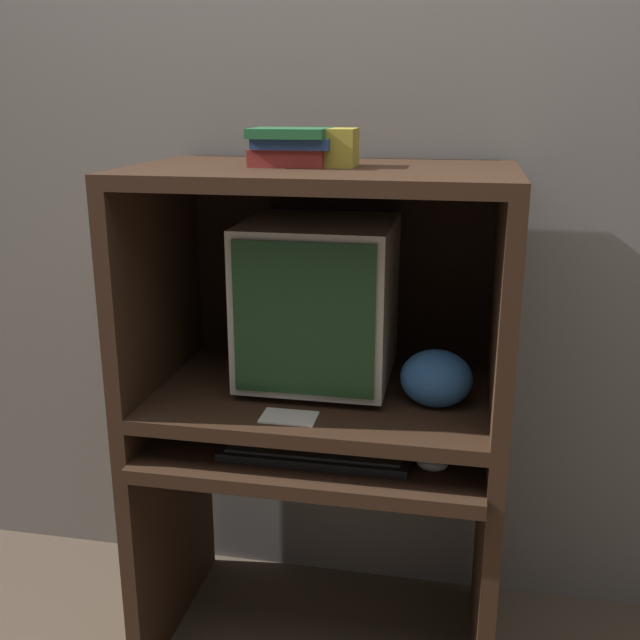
{
  "coord_description": "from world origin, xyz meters",
  "views": [
    {
      "loc": [
        0.35,
        -1.49,
        1.49
      ],
      "look_at": [
        -0.01,
        0.29,
        0.95
      ],
      "focal_mm": 42.0,
      "sensor_mm": 36.0,
      "label": 1
    }
  ],
  "objects": [
    {
      "name": "paper_card",
      "position": [
        -0.04,
        0.09,
        0.77
      ],
      "size": [
        0.13,
        0.09,
        0.0
      ],
      "color": "white",
      "rests_on": "desk_monitor_shelf"
    },
    {
      "name": "mouse",
      "position": [
        0.3,
        0.12,
        0.67
      ],
      "size": [
        0.07,
        0.05,
        0.03
      ],
      "color": "#B7B7B7",
      "rests_on": "desk_base"
    },
    {
      "name": "snack_bag",
      "position": [
        0.29,
        0.23,
        0.84
      ],
      "size": [
        0.18,
        0.13,
        0.14
      ],
      "color": "#336BB7",
      "rests_on": "desk_monitor_shelf"
    },
    {
      "name": "desk_base",
      "position": [
        0.0,
        0.25,
        0.4
      ],
      "size": [
        0.92,
        0.6,
        0.65
      ],
      "color": "#382316",
      "rests_on": "ground_plane"
    },
    {
      "name": "desk_monitor_shelf",
      "position": [
        0.0,
        0.29,
        0.74
      ],
      "size": [
        0.92,
        0.57,
        0.12
      ],
      "color": "#382316",
      "rests_on": "desk_base"
    },
    {
      "name": "storage_box",
      "position": [
        0.02,
        0.3,
        1.38
      ],
      "size": [
        0.13,
        0.11,
        0.09
      ],
      "color": "gold",
      "rests_on": "hutch_upper"
    },
    {
      "name": "crt_monitor",
      "position": [
        -0.02,
        0.34,
        0.99
      ],
      "size": [
        0.38,
        0.39,
        0.43
      ],
      "color": "beige",
      "rests_on": "desk_monitor_shelf"
    },
    {
      "name": "keyboard",
      "position": [
        0.01,
        0.13,
        0.66
      ],
      "size": [
        0.46,
        0.15,
        0.03
      ],
      "color": "black",
      "rests_on": "desk_base"
    },
    {
      "name": "hutch_upper",
      "position": [
        0.0,
        0.32,
        1.14
      ],
      "size": [
        0.92,
        0.57,
        0.57
      ],
      "color": "#382316",
      "rests_on": "desk_monitor_shelf"
    },
    {
      "name": "book_stack",
      "position": [
        -0.07,
        0.28,
        1.38
      ],
      "size": [
        0.2,
        0.15,
        0.09
      ],
      "color": "maroon",
      "rests_on": "hutch_upper"
    },
    {
      "name": "wall_back",
      "position": [
        0.0,
        0.63,
        1.3
      ],
      "size": [
        6.0,
        0.06,
        2.6
      ],
      "color": "gray",
      "rests_on": "ground_plane"
    }
  ]
}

